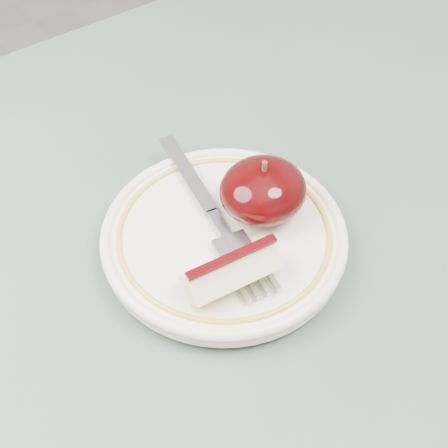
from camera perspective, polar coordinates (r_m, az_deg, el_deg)
table at (r=0.52m, az=6.24°, el=-15.33°), size 0.90×0.90×0.75m
plate at (r=0.48m, az=0.00°, el=-1.10°), size 0.19×0.19×0.02m
apple_half at (r=0.48m, az=3.58°, el=3.11°), size 0.07×0.07×0.05m
apple_wedge at (r=0.43m, az=0.71°, el=-4.31°), size 0.07×0.04×0.03m
fork at (r=0.48m, az=-1.06°, el=1.01°), size 0.05×0.18×0.00m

